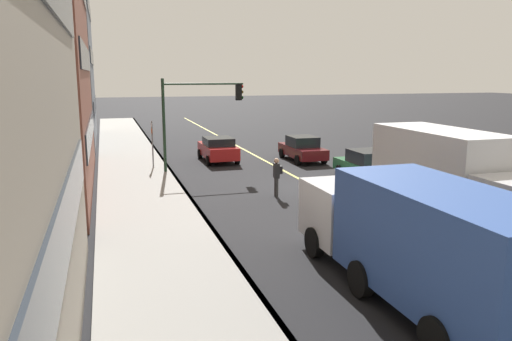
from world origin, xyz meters
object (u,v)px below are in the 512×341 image
Objects in this scene: car_red at (218,149)px; truck_white at (453,175)px; car_green at (370,166)px; street_sign_post at (152,141)px; car_maroon at (302,149)px; truck_blue at (417,237)px; traffic_light_mast at (197,108)px; pedestrian_with_backpack at (277,174)px.

truck_white is at bearing -160.16° from car_red.
street_sign_post reaches higher than car_green.
truck_white is (-13.68, -0.32, 0.96)m from car_maroon.
car_maroon is 0.50× the size of truck_blue.
traffic_light_mast is at bearing -123.70° from street_sign_post.
car_red is at bearing -68.57° from street_sign_post.
truck_blue is (-12.39, 5.82, 0.81)m from car_green.
car_red is 2.37× the size of pedestrian_with_backpack.
car_maroon is 0.52× the size of truck_white.
traffic_light_mast is at bearing 150.14° from car_red.
car_green is 0.94× the size of traffic_light_mast.
car_maroon is 7.66m from traffic_light_mast.
car_maroon is (-1.31, -5.09, -0.01)m from car_red.
pedestrian_with_backpack is (-8.37, 4.61, 0.24)m from car_maroon.
car_green is 12.01m from street_sign_post.
truck_white is 4.75× the size of pedestrian_with_backpack.
car_maroon is 6.68m from car_green.
car_green is 13.72m from truck_blue.
car_red is at bearing 0.67° from truck_blue.
street_sign_post reaches higher than car_maroon.
traffic_light_mast is (-3.16, 1.81, 2.77)m from car_red.
truck_blue is 19.20m from street_sign_post.
car_green reaches higher than car_red.
truck_blue is at bearing -173.19° from traffic_light_mast.
truck_blue reaches higher than car_maroon.
car_maroon reaches higher than car_red.
truck_blue is at bearing -179.33° from car_red.
car_maroon is 9.25m from street_sign_post.
traffic_light_mast is at bearing 58.80° from car_green.
car_maroon is 19.63m from truck_blue.
truck_blue is 7.43m from truck_white.
traffic_light_mast is (11.83, 7.22, 1.82)m from truck_white.
car_red is at bearing 37.41° from car_green.
street_sign_post is at bearing 13.12° from truck_blue.
car_green is 2.77× the size of pedestrian_with_backpack.
truck_white is 1.61× the size of traffic_light_mast.
pedestrian_with_backpack is at bearing -177.17° from car_red.
car_maroon is 13.71m from truck_white.
truck_white is 2.98× the size of street_sign_post.
car_red is 5.25m from car_maroon.
car_green is 0.57× the size of truck_blue.
street_sign_post is (8.06, 4.60, 0.61)m from pedestrian_with_backpack.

